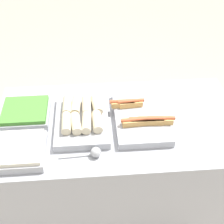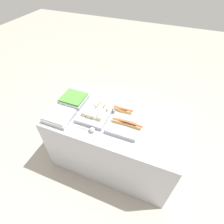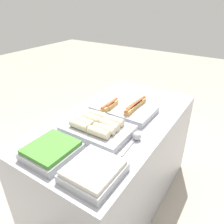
# 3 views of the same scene
# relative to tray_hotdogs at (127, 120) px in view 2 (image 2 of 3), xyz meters

# --- Properties ---
(ground_plane) EXTENTS (12.00, 12.00, 0.00)m
(ground_plane) POSITION_rel_tray_hotdogs_xyz_m (-0.14, 0.01, -0.89)
(ground_plane) COLOR #ADA393
(counter) EXTENTS (1.52, 0.82, 0.85)m
(counter) POSITION_rel_tray_hotdogs_xyz_m (-0.14, 0.01, -0.46)
(counter) COLOR #A8AAB2
(counter) RESTS_ON ground_plane
(tray_hotdogs) EXTENTS (0.37, 0.48, 0.10)m
(tray_hotdogs) POSITION_rel_tray_hotdogs_xyz_m (0.00, 0.00, 0.00)
(tray_hotdogs) COLOR #A8AAB2
(tray_hotdogs) RESTS_ON counter
(tray_wraps) EXTENTS (0.32, 0.46, 0.10)m
(tray_wraps) POSITION_rel_tray_hotdogs_xyz_m (-0.36, 0.01, 0.01)
(tray_wraps) COLOR #A8AAB2
(tray_wraps) RESTS_ON counter
(tray_side_front) EXTENTS (0.29, 0.27, 0.07)m
(tray_side_front) POSITION_rel_tray_hotdogs_xyz_m (-0.70, -0.23, 0.00)
(tray_side_front) COLOR #A8AAB2
(tray_side_front) RESTS_ON counter
(tray_side_back) EXTENTS (0.29, 0.27, 0.07)m
(tray_side_back) POSITION_rel_tray_hotdogs_xyz_m (-0.70, 0.09, 0.00)
(tray_side_back) COLOR #A8AAB2
(tray_side_back) RESTS_ON counter
(serving_spoon_near) EXTENTS (0.23, 0.06, 0.06)m
(serving_spoon_near) POSITION_rel_tray_hotdogs_xyz_m (-0.29, -0.26, -0.01)
(serving_spoon_near) COLOR #B2B5BA
(serving_spoon_near) RESTS_ON counter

